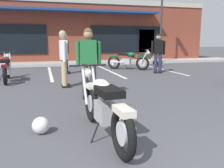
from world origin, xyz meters
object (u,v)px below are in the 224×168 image
object	(u,v)px
motorcycle_blue_standard	(128,60)
person_in_black_shirt	(158,51)
motorcycle_red_sportbike	(6,68)
parking_lot_lamp_post	(163,12)
person_by_back_row	(89,59)
motorcycle_foreground_classic	(104,106)
person_near_building	(66,51)
helmet_on_pavement	(41,125)
person_in_shorts_foreground	(64,55)
motorcycle_silver_naked	(155,57)

from	to	relation	value
motorcycle_blue_standard	person_in_black_shirt	world-z (taller)	person_in_black_shirt
motorcycle_red_sportbike	parking_lot_lamp_post	xyz separation A→B (m)	(7.98, 4.16, 2.53)
parking_lot_lamp_post	person_by_back_row	bearing A→B (deg)	-127.89
motorcycle_red_sportbike	parking_lot_lamp_post	world-z (taller)	parking_lot_lamp_post
motorcycle_foreground_classic	person_near_building	bearing A→B (deg)	89.22
motorcycle_blue_standard	helmet_on_pavement	world-z (taller)	motorcycle_blue_standard
motorcycle_foreground_classic	person_in_shorts_foreground	bearing A→B (deg)	93.26
motorcycle_foreground_classic	parking_lot_lamp_post	size ratio (longest dim) A/B	0.46
motorcycle_silver_naked	helmet_on_pavement	distance (m)	10.46
motorcycle_foreground_classic	motorcycle_silver_naked	xyz separation A→B (m)	(5.12, 8.90, 0.00)
motorcycle_blue_standard	helmet_on_pavement	distance (m)	8.31
motorcycle_foreground_classic	person_in_black_shirt	xyz separation A→B (m)	(3.91, 6.10, 0.49)
motorcycle_red_sportbike	parking_lot_lamp_post	size ratio (longest dim) A/B	0.46
person_in_black_shirt	parking_lot_lamp_post	xyz separation A→B (m)	(2.03, 3.64, 2.04)
motorcycle_silver_naked	person_in_black_shirt	xyz separation A→B (m)	(-1.21, -2.80, 0.49)
person_in_black_shirt	person_in_shorts_foreground	size ratio (longest dim) A/B	1.00
motorcycle_silver_naked	motorcycle_blue_standard	world-z (taller)	same
motorcycle_red_sportbike	motorcycle_silver_naked	size ratio (longest dim) A/B	1.06
person_in_black_shirt	helmet_on_pavement	world-z (taller)	person_in_black_shirt
person_in_shorts_foreground	parking_lot_lamp_post	world-z (taller)	parking_lot_lamp_post
person_near_building	helmet_on_pavement	bearing A→B (deg)	-98.49
person_near_building	parking_lot_lamp_post	size ratio (longest dim) A/B	0.37
person_in_black_shirt	person_in_shorts_foreground	bearing A→B (deg)	-152.68
motorcycle_red_sportbike	person_by_back_row	xyz separation A→B (m)	(2.27, -3.18, 0.49)
person_in_shorts_foreground	motorcycle_red_sportbike	bearing A→B (deg)	138.35
person_near_building	parking_lot_lamp_post	bearing A→B (deg)	25.53
person_by_back_row	helmet_on_pavement	distance (m)	2.47
person_in_black_shirt	helmet_on_pavement	distance (m)	7.53
person_near_building	person_in_black_shirt	bearing A→B (deg)	-12.46
motorcycle_silver_naked	helmet_on_pavement	world-z (taller)	motorcycle_silver_naked
motorcycle_red_sportbike	motorcycle_blue_standard	distance (m)	5.55
person_in_black_shirt	helmet_on_pavement	bearing A→B (deg)	-129.88
motorcycle_foreground_classic	motorcycle_blue_standard	world-z (taller)	same
motorcycle_silver_naked	motorcycle_red_sportbike	bearing A→B (deg)	-155.07
motorcycle_blue_standard	parking_lot_lamp_post	xyz separation A→B (m)	(2.82, 2.11, 2.53)
motorcycle_foreground_classic	parking_lot_lamp_post	bearing A→B (deg)	58.61
motorcycle_foreground_classic	person_in_black_shirt	bearing A→B (deg)	57.32
motorcycle_silver_naked	person_in_black_shirt	world-z (taller)	person_in_black_shirt
person_in_black_shirt	person_by_back_row	xyz separation A→B (m)	(-3.68, -3.70, 0.00)
person_in_black_shirt	helmet_on_pavement	size ratio (longest dim) A/B	6.44
motorcycle_red_sportbike	person_in_shorts_foreground	size ratio (longest dim) A/B	1.26
person_in_shorts_foreground	helmet_on_pavement	size ratio (longest dim) A/B	6.44
parking_lot_lamp_post	person_near_building	bearing A→B (deg)	-154.47
motorcycle_foreground_classic	person_in_shorts_foreground	size ratio (longest dim) A/B	1.26
motorcycle_silver_naked	parking_lot_lamp_post	xyz separation A→B (m)	(0.82, 0.83, 2.53)
motorcycle_silver_naked	helmet_on_pavement	size ratio (longest dim) A/B	7.69
parking_lot_lamp_post	helmet_on_pavement	bearing A→B (deg)	-126.05
motorcycle_blue_standard	person_in_shorts_foreground	xyz separation A→B (m)	(-3.34, -3.67, 0.49)
motorcycle_blue_standard	helmet_on_pavement	xyz separation A→B (m)	(-4.01, -7.27, -0.33)
person_in_black_shirt	person_near_building	xyz separation A→B (m)	(-3.82, 0.84, 0.00)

